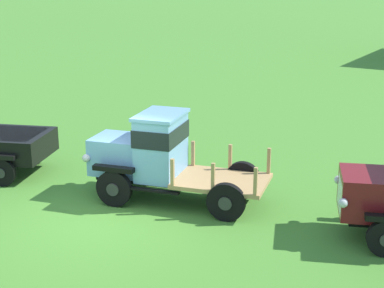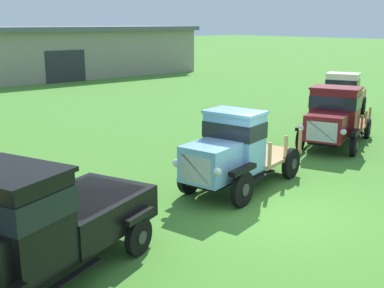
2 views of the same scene
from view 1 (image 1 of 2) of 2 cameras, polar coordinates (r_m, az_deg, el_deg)
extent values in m
plane|color=#47842D|center=(13.81, -8.57, -7.24)|extent=(240.00, 240.00, 0.00)
cylinder|color=black|center=(16.35, -17.95, -2.63)|extent=(0.76, 0.41, 0.76)
cylinder|color=#2D2D2D|center=(16.27, -18.09, -2.72)|extent=(0.26, 0.12, 0.27)
cylinder|color=black|center=(18.00, -15.09, -0.64)|extent=(0.76, 0.41, 0.76)
cylinder|color=#2D2D2D|center=(18.08, -14.98, -0.56)|extent=(0.26, 0.12, 0.27)
cube|color=black|center=(17.19, -17.65, -0.02)|extent=(2.88, 2.55, 0.66)
cube|color=black|center=(17.11, -17.73, 0.94)|extent=(2.42, 2.15, 0.06)
cube|color=black|center=(16.21, -18.08, -1.19)|extent=(0.85, 0.49, 0.12)
cube|color=black|center=(17.88, -15.19, 0.68)|extent=(0.85, 0.49, 0.12)
cylinder|color=black|center=(14.36, -7.55, -4.30)|extent=(0.92, 0.37, 0.90)
cylinder|color=#2D2D2D|center=(14.28, -7.72, -4.43)|extent=(0.31, 0.10, 0.32)
cylinder|color=black|center=(15.74, -5.01, -2.31)|extent=(0.92, 0.37, 0.90)
cylinder|color=#2D2D2D|center=(15.83, -4.88, -2.20)|extent=(0.31, 0.10, 0.32)
cylinder|color=black|center=(13.44, 3.32, -5.65)|extent=(0.92, 0.37, 0.90)
cylinder|color=#2D2D2D|center=(13.36, 3.22, -5.80)|extent=(0.31, 0.10, 0.32)
cylinder|color=black|center=(14.92, 4.94, -3.40)|extent=(0.92, 0.37, 0.90)
cylinder|color=#2D2D2D|center=(15.01, 5.03, -3.28)|extent=(0.31, 0.10, 0.32)
cube|color=black|center=(14.54, -1.35, -3.54)|extent=(4.15, 1.80, 0.12)
cube|color=#70A3D1|center=(14.93, -6.98, -1.01)|extent=(1.53, 1.41, 0.92)
cube|color=silver|center=(15.21, -9.11, -0.94)|extent=(0.26, 0.88, 0.69)
sphere|color=silver|center=(14.69, -10.23, -1.36)|extent=(0.20, 0.20, 0.20)
sphere|color=silver|center=(15.72, -8.15, -0.07)|extent=(0.20, 0.20, 0.20)
cube|color=black|center=(14.19, -7.63, -2.40)|extent=(1.06, 0.43, 0.12)
cube|color=black|center=(15.59, -5.06, -0.57)|extent=(1.06, 0.43, 0.12)
cube|color=#70A3D1|center=(14.42, -3.00, -0.27)|extent=(1.23, 1.60, 1.53)
cube|color=black|center=(14.32, -3.02, 1.05)|extent=(1.27, 1.64, 0.43)
cube|color=#70A3D1|center=(14.21, -3.05, 2.84)|extent=(1.33, 1.69, 0.08)
cube|color=black|center=(13.96, -3.77, -4.52)|extent=(1.29, 0.43, 0.05)
cube|color=black|center=(15.36, -1.57, -2.50)|extent=(1.29, 0.43, 0.05)
cube|color=tan|center=(14.19, 2.91, -3.60)|extent=(2.50, 2.08, 0.10)
cube|color=tan|center=(13.65, -1.91, -2.75)|extent=(0.10, 0.10, 0.64)
cube|color=tan|center=(15.03, 0.10, -0.90)|extent=(0.10, 0.10, 0.64)
cube|color=tan|center=(13.36, 2.05, -3.19)|extent=(0.10, 0.10, 0.64)
cube|color=tan|center=(14.77, 3.72, -1.26)|extent=(0.10, 0.10, 0.64)
cube|color=tan|center=(13.14, 6.17, -3.62)|extent=(0.10, 0.10, 0.64)
cube|color=tan|center=(14.57, 7.46, -1.62)|extent=(0.10, 0.10, 0.64)
cylinder|color=black|center=(14.14, 17.28, -5.54)|extent=(0.78, 0.44, 0.78)
cylinder|color=#2D2D2D|center=(14.23, 17.23, -5.40)|extent=(0.26, 0.13, 0.27)
cube|color=maroon|center=(13.05, 17.10, -4.63)|extent=(1.74, 1.70, 0.89)
cube|color=silver|center=(12.99, 14.25, -4.70)|extent=(0.43, 0.97, 0.67)
sphere|color=silver|center=(12.32, 14.45, -5.56)|extent=(0.20, 0.20, 0.20)
sphere|color=silver|center=(13.61, 14.03, -3.39)|extent=(0.20, 0.20, 0.20)
cube|color=black|center=(13.98, 17.43, -3.88)|extent=(0.90, 0.52, 0.12)
camera|label=2|loc=(17.01, -50.13, 7.09)|focal=45.00mm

